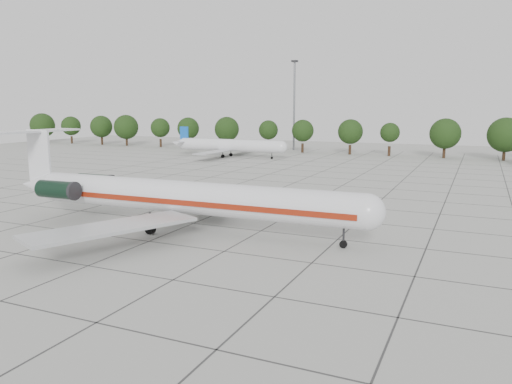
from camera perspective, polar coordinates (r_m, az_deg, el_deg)
ground at (r=50.89m, az=0.57°, el=-4.47°), size 260.00×260.00×0.00m
apron_joints at (r=64.57m, az=5.94°, el=-1.46°), size 170.00×170.00×0.02m
main_airliner at (r=51.84m, az=-9.90°, el=-0.40°), size 42.26×33.21×9.90m
bg_airliner_b at (r=124.98m, az=-3.03°, el=5.33°), size 28.24×27.20×7.40m
tree_line at (r=134.09m, az=10.74°, el=6.79°), size 249.86×8.44×10.22m
floodlight_mast at (r=145.95m, az=4.39°, el=10.41°), size 1.60×1.60×25.45m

